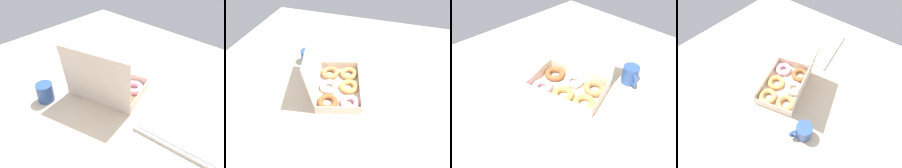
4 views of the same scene
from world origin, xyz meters
TOP-DOWN VIEW (x-y plane):
  - ground_plane at (0.00, 0.00)cm, footprint 180.00×180.00cm
  - donut_box at (-4.65, -0.06)cm, footprint 42.11×36.39cm
  - keyboard at (-50.79, 1.57)cm, footprint 42.36×18.33cm
  - coffee_mug at (13.63, 25.55)cm, footprint 11.01×9.59cm

SIDE VIEW (x-z plane):
  - ground_plane at x=0.00cm, z-range -2.00..0.00cm
  - keyboard at x=-50.79cm, z-range -0.04..2.16cm
  - donut_box at x=-4.65cm, z-range -11.43..18.76cm
  - coffee_mug at x=13.63cm, z-range 0.12..9.81cm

